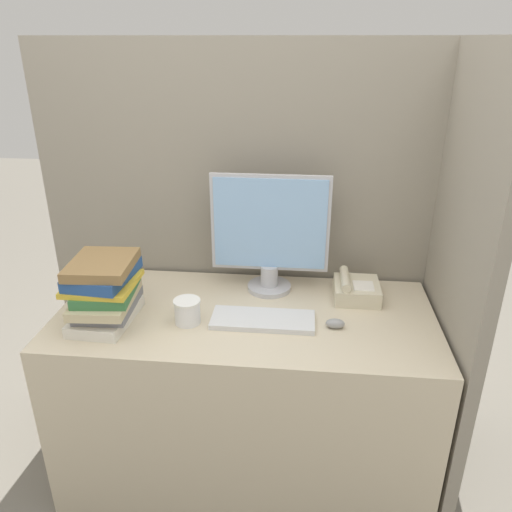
# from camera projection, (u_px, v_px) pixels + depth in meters

# --- Properties ---
(cubicle_panel_rear) EXTENTS (1.85, 0.04, 1.74)m
(cubicle_panel_rear) POSITION_uv_depth(u_px,v_px,m) (255.00, 249.00, 2.21)
(cubicle_panel_rear) COLOR gray
(cubicle_panel_rear) RESTS_ON ground_plane
(cubicle_panel_right) EXTENTS (0.04, 0.74, 1.74)m
(cubicle_panel_right) POSITION_uv_depth(u_px,v_px,m) (452.00, 294.00, 1.83)
(cubicle_panel_right) COLOR gray
(cubicle_panel_right) RESTS_ON ground_plane
(desk) EXTENTS (1.45, 0.68, 0.76)m
(desk) POSITION_uv_depth(u_px,v_px,m) (246.00, 393.00, 2.07)
(desk) COLOR beige
(desk) RESTS_ON ground_plane
(monitor) EXTENTS (0.48, 0.18, 0.49)m
(monitor) POSITION_uv_depth(u_px,v_px,m) (270.00, 236.00, 2.00)
(monitor) COLOR #B7B7BC
(monitor) RESTS_ON desk
(keyboard) EXTENTS (0.38, 0.15, 0.02)m
(keyboard) POSITION_uv_depth(u_px,v_px,m) (263.00, 320.00, 1.85)
(keyboard) COLOR silver
(keyboard) RESTS_ON desk
(mouse) EXTENTS (0.07, 0.04, 0.04)m
(mouse) POSITION_uv_depth(u_px,v_px,m) (335.00, 324.00, 1.81)
(mouse) COLOR gray
(mouse) RESTS_ON desk
(coffee_cup) EXTENTS (0.10, 0.10, 0.09)m
(coffee_cup) POSITION_uv_depth(u_px,v_px,m) (187.00, 311.00, 1.83)
(coffee_cup) COLOR white
(coffee_cup) RESTS_ON desk
(book_stack) EXTENTS (0.24, 0.31, 0.24)m
(book_stack) POSITION_uv_depth(u_px,v_px,m) (105.00, 291.00, 1.82)
(book_stack) COLOR silver
(book_stack) RESTS_ON desk
(desk_telephone) EXTENTS (0.18, 0.19, 0.10)m
(desk_telephone) POSITION_uv_depth(u_px,v_px,m) (355.00, 289.00, 2.01)
(desk_telephone) COLOR beige
(desk_telephone) RESTS_ON desk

